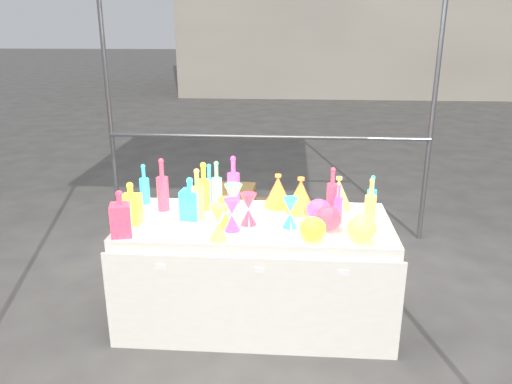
# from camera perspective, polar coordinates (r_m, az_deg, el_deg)

# --- Properties ---
(ground) EXTENTS (80.00, 80.00, 0.00)m
(ground) POSITION_cam_1_polar(r_m,az_deg,el_deg) (3.70, 0.00, -14.08)
(ground) COLOR slate
(ground) RESTS_ON ground
(display_table) EXTENTS (1.84, 0.83, 0.75)m
(display_table) POSITION_cam_1_polar(r_m,az_deg,el_deg) (3.50, -0.01, -9.01)
(display_table) COLOR white
(display_table) RESTS_ON ground
(cardboard_box_closed) EXTENTS (0.49, 0.37, 0.35)m
(cardboard_box_closed) POSITION_cam_1_polar(r_m,az_deg,el_deg) (5.40, -2.74, -1.12)
(cardboard_box_closed) COLOR #9C7846
(cardboard_box_closed) RESTS_ON ground
(cardboard_box_flat) EXTENTS (0.67, 0.48, 0.06)m
(cardboard_box_flat) POSITION_cam_1_polar(r_m,az_deg,el_deg) (5.68, 1.67, -1.67)
(cardboard_box_flat) COLOR #9C7846
(cardboard_box_flat) RESTS_ON ground
(bottle_1) EXTENTS (0.09, 0.09, 0.30)m
(bottle_1) POSITION_cam_1_polar(r_m,az_deg,el_deg) (3.72, -12.65, 0.92)
(bottle_1) COLOR green
(bottle_1) RESTS_ON display_table
(bottle_2) EXTENTS (0.09, 0.09, 0.38)m
(bottle_2) POSITION_cam_1_polar(r_m,az_deg,el_deg) (3.53, -10.64, 0.84)
(bottle_2) COLOR #D84E16
(bottle_2) RESTS_ON display_table
(bottle_3) EXTENTS (0.10, 0.10, 0.35)m
(bottle_3) POSITION_cam_1_polar(r_m,az_deg,el_deg) (3.64, -2.60, 1.46)
(bottle_3) COLOR #1D5AAE
(bottle_3) RESTS_ON display_table
(bottle_4) EXTENTS (0.10, 0.10, 0.35)m
(bottle_4) POSITION_cam_1_polar(r_m,az_deg,el_deg) (3.35, -6.72, -0.21)
(bottle_4) COLOR #12766B
(bottle_4) RESTS_ON display_table
(bottle_5) EXTENTS (0.10, 0.10, 0.34)m
(bottle_5) POSITION_cam_1_polar(r_m,az_deg,el_deg) (3.54, -4.51, 0.85)
(bottle_5) COLOR #B92591
(bottle_5) RESTS_ON display_table
(bottle_6) EXTENTS (0.11, 0.11, 0.35)m
(bottle_6) POSITION_cam_1_polar(r_m,az_deg,el_deg) (3.51, -5.99, 0.68)
(bottle_6) COLOR #F83A17
(bottle_6) RESTS_ON display_table
(bottle_7) EXTENTS (0.08, 0.08, 0.31)m
(bottle_7) POSITION_cam_1_polar(r_m,az_deg,el_deg) (3.60, -5.35, 0.84)
(bottle_7) COLOR green
(bottle_7) RESTS_ON display_table
(decanter_0) EXTENTS (0.12, 0.12, 0.28)m
(decanter_0) POSITION_cam_1_polar(r_m,az_deg,el_deg) (3.36, -14.08, -1.21)
(decanter_0) COLOR #F83A17
(decanter_0) RESTS_ON display_table
(decanter_1) EXTENTS (0.15, 0.15, 0.30)m
(decanter_1) POSITION_cam_1_polar(r_m,az_deg,el_deg) (3.18, -15.20, -2.36)
(decanter_1) COLOR #D84E16
(decanter_1) RESTS_ON display_table
(decanter_2) EXTENTS (0.14, 0.14, 0.29)m
(decanter_2) POSITION_cam_1_polar(r_m,az_deg,el_deg) (3.36, -7.52, -0.70)
(decanter_2) COLOR green
(decanter_2) RESTS_ON display_table
(hourglass_0) EXTENTS (0.12, 0.12, 0.21)m
(hourglass_0) POSITION_cam_1_polar(r_m,az_deg,el_deg) (3.25, -0.86, -1.97)
(hourglass_0) COLOR #D84E16
(hourglass_0) RESTS_ON display_table
(hourglass_1) EXTENTS (0.12, 0.12, 0.21)m
(hourglass_1) POSITION_cam_1_polar(r_m,az_deg,el_deg) (3.16, -2.77, -2.62)
(hourglass_1) COLOR #1D5AAE
(hourglass_1) RESTS_ON display_table
(hourglass_2) EXTENTS (0.13, 0.13, 0.22)m
(hourglass_2) POSITION_cam_1_polar(r_m,az_deg,el_deg) (3.03, -4.37, -3.54)
(hourglass_2) COLOR #12766B
(hourglass_2) RESTS_ON display_table
(hourglass_3) EXTENTS (0.13, 0.13, 0.24)m
(hourglass_3) POSITION_cam_1_polar(r_m,az_deg,el_deg) (3.34, -2.58, -1.15)
(hourglass_3) COLOR #B92591
(hourglass_3) RESTS_ON display_table
(hourglass_4) EXTENTS (0.12, 0.12, 0.20)m
(hourglass_4) POSITION_cam_1_polar(r_m,az_deg,el_deg) (3.20, -3.50, -2.44)
(hourglass_4) COLOR #F83A17
(hourglass_4) RESTS_ON display_table
(hourglass_5) EXTENTS (0.12, 0.12, 0.20)m
(hourglass_5) POSITION_cam_1_polar(r_m,az_deg,el_deg) (3.21, 3.94, -2.38)
(hourglass_5) COLOR green
(hourglass_5) RESTS_ON display_table
(globe_0) EXTENTS (0.19, 0.19, 0.13)m
(globe_0) POSITION_cam_1_polar(r_m,az_deg,el_deg) (3.05, 6.48, -4.34)
(globe_0) COLOR #F83A17
(globe_0) RESTS_ON display_table
(globe_1) EXTENTS (0.21, 0.21, 0.14)m
(globe_1) POSITION_cam_1_polar(r_m,az_deg,el_deg) (3.08, 11.98, -4.26)
(globe_1) COLOR #12766B
(globe_1) RESTS_ON display_table
(globe_2) EXTENTS (0.22, 0.22, 0.14)m
(globe_2) POSITION_cam_1_polar(r_m,az_deg,el_deg) (3.21, 8.24, -3.13)
(globe_2) COLOR #D84E16
(globe_2) RESTS_ON display_table
(globe_3) EXTENTS (0.17, 0.17, 0.13)m
(globe_3) POSITION_cam_1_polar(r_m,az_deg,el_deg) (3.36, 7.16, -2.19)
(globe_3) COLOR #1D5AAE
(globe_3) RESTS_ON display_table
(lampshade_0) EXTENTS (0.22, 0.22, 0.24)m
(lampshade_0) POSITION_cam_1_polar(r_m,az_deg,el_deg) (3.57, 2.52, 0.17)
(lampshade_0) COLOR yellow
(lampshade_0) RESTS_ON display_table
(lampshade_1) EXTENTS (0.27, 0.27, 0.25)m
(lampshade_1) POSITION_cam_1_polar(r_m,az_deg,el_deg) (3.47, 5.12, -0.33)
(lampshade_1) COLOR yellow
(lampshade_1) RESTS_ON display_table
(lampshade_3) EXTENTS (0.25, 0.25, 0.23)m
(lampshade_3) POSITION_cam_1_polar(r_m,az_deg,el_deg) (3.59, 9.41, -0.05)
(lampshade_3) COLOR #12766B
(lampshade_3) RESTS_ON display_table
(bottle_8) EXTENTS (0.07, 0.07, 0.28)m
(bottle_8) POSITION_cam_1_polar(r_m,az_deg,el_deg) (3.49, 13.10, -0.37)
(bottle_8) COLOR green
(bottle_8) RESTS_ON display_table
(bottle_9) EXTENTS (0.08, 0.08, 0.33)m
(bottle_9) POSITION_cam_1_polar(r_m,az_deg,el_deg) (3.47, 8.70, 0.20)
(bottle_9) COLOR #D84E16
(bottle_9) RESTS_ON display_table
(bottle_10) EXTENTS (0.07, 0.07, 0.24)m
(bottle_10) POSITION_cam_1_polar(r_m,az_deg,el_deg) (3.37, 9.43, -1.15)
(bottle_10) COLOR #1D5AAE
(bottle_10) RESTS_ON display_table
(bottle_11) EXTENTS (0.08, 0.08, 0.33)m
(bottle_11) POSITION_cam_1_polar(r_m,az_deg,el_deg) (3.29, 12.96, -1.15)
(bottle_11) COLOR #12766B
(bottle_11) RESTS_ON display_table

